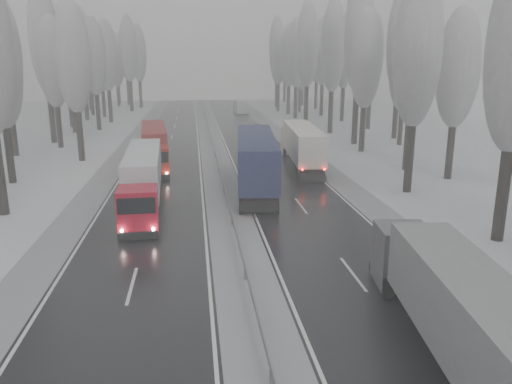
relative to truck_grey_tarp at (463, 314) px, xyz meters
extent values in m
cube|color=black|center=(-0.93, 26.12, -2.14)|extent=(7.50, 200.00, 0.03)
cube|color=black|center=(-11.43, 26.12, -2.14)|extent=(7.50, 200.00, 0.03)
cube|color=#96989D|center=(-6.18, 26.12, -2.13)|extent=(3.00, 200.00, 0.04)
cube|color=#96989D|center=(4.02, 26.12, -2.13)|extent=(2.40, 200.00, 0.04)
cube|color=#96989D|center=(-16.38, 26.12, -2.13)|extent=(2.40, 200.00, 0.04)
cube|color=slate|center=(-6.18, 26.12, -1.55)|extent=(0.06, 200.00, 0.32)
cube|color=slate|center=(-6.18, 24.12, -1.85)|extent=(0.12, 0.12, 0.60)
cube|color=slate|center=(-6.18, 56.12, -1.85)|extent=(0.12, 0.12, 0.60)
cylinder|color=black|center=(8.86, 11.79, 0.65)|extent=(0.68, 0.68, 5.60)
cylinder|color=black|center=(8.33, 23.15, 0.66)|extent=(0.68, 0.68, 5.62)
ellipsoid|color=gray|center=(8.33, 23.15, 8.68)|extent=(3.60, 3.60, 11.48)
cylinder|color=black|center=(13.84, 27.15, 0.31)|extent=(0.64, 0.64, 4.94)
ellipsoid|color=gray|center=(13.84, 27.15, 7.37)|extent=(3.60, 3.60, 10.09)
cylinder|color=black|center=(11.72, 31.29, 0.51)|extent=(0.66, 0.66, 5.32)
ellipsoid|color=gray|center=(11.72, 31.29, 8.11)|extent=(3.60, 3.60, 10.88)
cylinder|color=black|center=(13.95, 35.29, 1.00)|extent=(0.72, 0.72, 6.31)
ellipsoid|color=gray|center=(13.95, 35.29, 10.02)|extent=(3.60, 3.60, 12.90)
cylinder|color=black|center=(10.84, 41.72, 0.53)|extent=(0.67, 0.67, 5.38)
ellipsoid|color=gray|center=(10.84, 41.72, 8.21)|extent=(3.60, 3.60, 10.98)
cylinder|color=black|center=(17.13, 45.72, 0.14)|extent=(0.62, 0.62, 4.59)
ellipsoid|color=gray|center=(17.13, 45.72, 6.71)|extent=(3.60, 3.60, 9.39)
cylinder|color=black|center=(11.72, 47.14, 1.32)|extent=(0.76, 0.76, 6.95)
ellipsoid|color=gray|center=(11.72, 47.14, 11.24)|extent=(3.60, 3.60, 14.19)
cylinder|color=black|center=(18.63, 51.14, 1.14)|extent=(0.74, 0.74, 6.59)
ellipsoid|color=gray|center=(18.63, 51.14, 10.56)|extent=(3.60, 3.60, 13.46)
cylinder|color=black|center=(11.39, 57.39, 1.03)|extent=(0.72, 0.72, 6.37)
ellipsoid|color=gray|center=(11.39, 57.39, 10.13)|extent=(3.60, 3.60, 13.01)
cylinder|color=black|center=(18.54, 61.39, 0.83)|extent=(0.70, 0.70, 5.97)
ellipsoid|color=gray|center=(18.54, 61.39, 9.36)|extent=(3.60, 3.60, 12.20)
cylinder|color=black|center=(10.16, 68.07, 1.17)|extent=(0.74, 0.74, 6.65)
ellipsoid|color=gray|center=(10.16, 68.07, 10.68)|extent=(3.60, 3.60, 13.59)
cylinder|color=black|center=(17.53, 72.07, 0.91)|extent=(0.71, 0.71, 6.14)
ellipsoid|color=gray|center=(17.53, 72.07, 9.68)|extent=(3.60, 3.60, 12.54)
cylinder|color=black|center=(10.39, 77.82, 0.87)|extent=(0.71, 0.71, 6.05)
ellipsoid|color=gray|center=(10.39, 77.82, 9.52)|extent=(3.60, 3.60, 12.37)
cylinder|color=black|center=(16.30, 81.82, 0.99)|extent=(0.72, 0.72, 6.30)
ellipsoid|color=gray|center=(16.30, 81.82, 9.99)|extent=(3.60, 3.60, 12.87)
cylinder|color=black|center=(10.45, 85.33, 0.78)|extent=(0.70, 0.70, 5.88)
ellipsoid|color=gray|center=(10.45, 85.33, 9.18)|extent=(3.60, 3.60, 12.00)
cylinder|color=black|center=(13.59, 89.33, 0.27)|extent=(0.64, 0.64, 4.86)
ellipsoid|color=gray|center=(13.59, 89.33, 7.21)|extent=(3.60, 3.60, 9.92)
cylinder|color=black|center=(9.55, 92.44, 0.83)|extent=(0.70, 0.70, 5.98)
ellipsoid|color=gray|center=(9.55, 92.44, 9.37)|extent=(3.60, 3.60, 12.21)
cylinder|color=black|center=(18.77, 96.44, 0.94)|extent=(0.71, 0.71, 6.19)
ellipsoid|color=gray|center=(18.77, 96.44, 9.78)|extent=(3.60, 3.60, 12.64)
cylinder|color=black|center=(10.86, 102.28, 1.27)|extent=(0.75, 0.75, 6.86)
ellipsoid|color=gray|center=(10.86, 102.28, 11.07)|extent=(3.60, 3.60, 14.01)
cylinder|color=black|center=(17.84, 106.28, 0.62)|extent=(0.68, 0.68, 5.55)
ellipsoid|color=gray|center=(17.84, 106.28, 8.54)|extent=(3.60, 3.60, 11.33)
cylinder|color=black|center=(12.55, 112.85, 0.89)|extent=(0.71, 0.71, 6.09)
ellipsoid|color=gray|center=(12.55, 112.85, 9.60)|extent=(3.60, 3.60, 12.45)
cylinder|color=black|center=(15.37, 116.85, 0.59)|extent=(0.67, 0.67, 5.49)
ellipsoid|color=gray|center=(15.37, 116.85, 8.43)|extent=(3.60, 3.60, 11.21)
cylinder|color=black|center=(-23.93, 30.32, 0.36)|extent=(0.65, 0.65, 5.03)
cylinder|color=black|center=(-20.12, 39.85, 0.56)|extent=(0.67, 0.67, 5.44)
ellipsoid|color=gray|center=(-20.12, 39.85, 8.33)|extent=(3.60, 3.60, 11.11)
cylinder|color=black|center=(-28.03, 43.85, 0.71)|extent=(0.69, 0.69, 5.72)
ellipsoid|color=gray|center=(-28.03, 43.85, 8.88)|extent=(3.60, 3.60, 11.69)
cylinder|color=black|center=(-24.44, 48.84, 0.46)|extent=(0.66, 0.66, 5.23)
ellipsoid|color=gray|center=(-24.44, 48.84, 7.92)|extent=(3.60, 3.60, 10.68)
cylinder|color=black|center=(-26.23, 52.84, 1.15)|extent=(0.74, 0.74, 6.60)
ellipsoid|color=gray|center=(-26.23, 52.84, 10.58)|extent=(3.60, 3.60, 13.49)
cylinder|color=black|center=(-24.34, 58.47, 0.43)|extent=(0.65, 0.65, 5.16)
ellipsoid|color=gray|center=(-24.34, 58.47, 7.80)|extent=(3.60, 3.60, 10.54)
cylinder|color=black|center=(-25.72, 62.47, 0.74)|extent=(0.69, 0.69, 5.79)
ellipsoid|color=gray|center=(-25.72, 62.47, 9.02)|extent=(3.60, 3.60, 11.84)
cylinder|color=black|center=(-22.76, 65.23, 0.67)|extent=(0.68, 0.68, 5.64)
ellipsoid|color=gray|center=(-22.76, 65.23, 8.73)|extent=(3.60, 3.60, 11.53)
cylinder|color=black|center=(-27.60, 69.23, 1.12)|extent=(0.73, 0.73, 6.56)
ellipsoid|color=gray|center=(-27.60, 69.23, 10.49)|extent=(3.60, 3.60, 13.40)
cylinder|color=black|center=(-22.50, 75.31, 0.74)|extent=(0.69, 0.69, 5.79)
ellipsoid|color=gray|center=(-22.50, 75.31, 9.02)|extent=(3.60, 3.60, 11.84)
cylinder|color=black|center=(-27.26, 79.31, 1.17)|extent=(0.74, 0.74, 6.65)
ellipsoid|color=gray|center=(-27.26, 79.31, 10.66)|extent=(3.60, 3.60, 13.58)
cylinder|color=black|center=(-25.11, 84.66, 0.41)|extent=(0.65, 0.65, 5.12)
ellipsoid|color=gray|center=(-25.11, 84.66, 7.72)|extent=(3.60, 3.60, 10.46)
cylinder|color=black|center=(-27.99, 88.66, 0.76)|extent=(0.69, 0.69, 5.84)
ellipsoid|color=gray|center=(-27.99, 88.66, 9.10)|extent=(3.60, 3.60, 11.92)
cylinder|color=black|center=(-21.25, 95.45, 1.18)|extent=(0.74, 0.74, 6.67)
ellipsoid|color=gray|center=(-21.25, 95.45, 10.71)|extent=(3.60, 3.60, 13.63)
cylinder|color=black|center=(-30.38, 99.45, 1.00)|extent=(0.72, 0.72, 6.31)
ellipsoid|color=gray|center=(-30.38, 99.45, 10.01)|extent=(3.60, 3.60, 12.88)
cylinder|color=black|center=(-20.23, 104.84, 0.99)|extent=(0.72, 0.72, 6.29)
ellipsoid|color=gray|center=(-20.23, 104.84, 9.97)|extent=(3.60, 3.60, 12.84)
cylinder|color=black|center=(-25.84, 108.84, 0.27)|extent=(0.64, 0.64, 4.86)
ellipsoid|color=gray|center=(-25.84, 108.84, 7.21)|extent=(3.60, 3.60, 9.92)
cylinder|color=black|center=(-23.74, 111.43, 1.16)|extent=(0.74, 0.74, 6.63)
ellipsoid|color=gray|center=(-23.74, 111.43, 10.63)|extent=(3.60, 3.60, 13.54)
cylinder|color=black|center=(-26.51, 115.43, 0.74)|extent=(0.69, 0.69, 5.79)
ellipsoid|color=gray|center=(-26.51, 115.43, 9.00)|extent=(3.60, 3.60, 11.82)
cube|color=#4D4D52|center=(0.74, 5.98, -0.67)|extent=(2.52, 2.60, 2.70)
cube|color=black|center=(0.87, 7.10, -0.04)|extent=(2.07, 0.34, 0.90)
cube|color=black|center=(0.88, 7.19, -1.75)|extent=(2.25, 0.41, 0.45)
cube|color=slate|center=(-0.12, -0.99, 0.28)|extent=(3.71, 11.90, 2.52)
cylinder|color=black|center=(-0.29, 5.38, -1.69)|extent=(0.43, 0.97, 0.94)
cylinder|color=black|center=(1.59, 5.15, -1.69)|extent=(0.43, 0.97, 0.94)
sphere|color=white|center=(0.04, 7.32, -1.39)|extent=(0.20, 0.20, 0.20)
sphere|color=white|center=(1.74, 7.11, -1.39)|extent=(0.20, 0.20, 0.20)
cube|color=#1A1F41|center=(-2.84, 32.89, -0.34)|extent=(3.00, 3.10, 3.29)
cube|color=black|center=(-2.71, 34.26, 0.43)|extent=(2.52, 0.34, 1.10)
cube|color=black|center=(-2.70, 34.37, -1.66)|extent=(2.75, 0.42, 0.55)
cube|color=#121633|center=(-3.63, 24.37, 0.81)|extent=(4.10, 14.47, 3.07)
cube|color=black|center=(-4.29, 17.20, -1.55)|extent=(2.53, 0.36, 0.49)
cube|color=black|center=(-4.00, 20.43, -1.33)|extent=(2.96, 6.24, 0.49)
cube|color=black|center=(-4.24, 17.81, -1.77)|extent=(2.52, 0.30, 0.66)
cylinder|color=black|center=(-4.07, 32.12, -1.58)|extent=(0.49, 1.17, 1.14)
cylinder|color=black|center=(-1.77, 31.91, -1.58)|extent=(0.49, 1.17, 1.14)
cylinder|color=black|center=(-5.18, 20.10, -1.58)|extent=(0.49, 1.17, 1.14)
cylinder|color=black|center=(-2.89, 19.89, -1.58)|extent=(0.49, 1.17, 1.14)
cylinder|color=black|center=(-5.32, 18.68, -1.58)|extent=(0.49, 1.17, 1.14)
cylinder|color=black|center=(-3.02, 18.46, -1.58)|extent=(0.49, 1.17, 1.14)
sphere|color=#FF0C05|center=(-5.34, 17.22, -0.67)|extent=(0.22, 0.22, 0.22)
sphere|color=#FF0C05|center=(-3.26, 17.03, -0.67)|extent=(0.22, 0.22, 0.22)
sphere|color=white|center=(-3.74, 34.50, -1.22)|extent=(0.24, 0.24, 0.24)
sphere|color=white|center=(-1.66, 34.30, -1.22)|extent=(0.24, 0.24, 0.24)
cube|color=beige|center=(2.51, 40.53, -0.53)|extent=(2.64, 2.73, 2.95)
cube|color=black|center=(2.61, 41.75, 0.15)|extent=(2.26, 0.27, 0.98)
cube|color=black|center=(2.61, 41.85, -1.71)|extent=(2.46, 0.33, 0.49)
cube|color=silver|center=(1.93, 32.88, 0.50)|extent=(3.47, 12.92, 2.75)
cube|color=black|center=(1.44, 26.47, -1.61)|extent=(2.26, 0.29, 0.44)
cube|color=black|center=(1.66, 29.36, -1.42)|extent=(2.56, 5.55, 0.44)
cube|color=black|center=(1.49, 27.01, -1.81)|extent=(2.26, 0.23, 0.59)
cylinder|color=black|center=(1.42, 39.82, -1.64)|extent=(0.42, 1.04, 1.02)
cylinder|color=black|center=(3.48, 39.66, -1.64)|extent=(0.42, 1.04, 1.02)
cylinder|color=black|center=(0.61, 29.04, -1.64)|extent=(0.42, 1.04, 1.02)
cylinder|color=black|center=(2.66, 28.89, -1.64)|extent=(0.42, 1.04, 1.02)
cylinder|color=black|center=(0.51, 27.77, -1.64)|extent=(0.42, 1.04, 1.02)
cylinder|color=black|center=(2.57, 27.61, -1.64)|extent=(0.42, 1.04, 1.02)
sphere|color=#FF0C05|center=(0.51, 26.47, -0.83)|extent=(0.20, 0.20, 0.20)
sphere|color=#FF0C05|center=(2.37, 26.33, -0.83)|extent=(0.20, 0.20, 0.20)
sphere|color=white|center=(1.69, 41.95, -1.32)|extent=(0.22, 0.22, 0.22)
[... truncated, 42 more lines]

